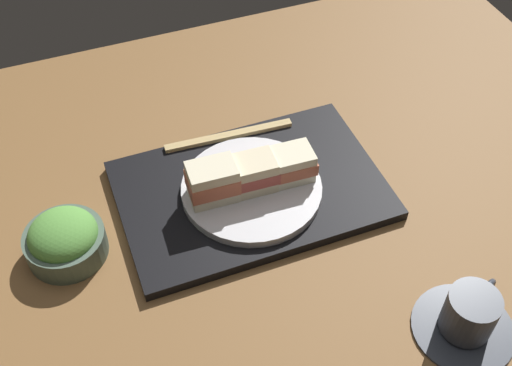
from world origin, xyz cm
name	(u,v)px	position (x,y,z in cm)	size (l,w,h in cm)	color
ground_plane	(245,216)	(0.00, 0.00, -1.50)	(140.00, 100.00, 3.00)	brown
serving_tray	(251,190)	(-2.03, -2.74, 0.86)	(40.99, 27.00, 1.72)	black
sandwich_plate	(252,189)	(-1.75, -1.65, 2.40)	(21.83, 21.83, 1.36)	silver
sandwich_near	(289,165)	(-7.87, -1.47, 5.67)	(7.92, 5.45, 5.18)	#EFE5C1
sandwich_middle	(251,174)	(-1.75, -1.65, 5.82)	(7.91, 5.39, 5.49)	beige
sandwich_far	(212,182)	(4.37, -1.83, 6.21)	(7.65, 5.48, 6.26)	#EFE5C1
salad_bowl	(64,239)	(26.95, -1.59, 3.08)	(11.67, 11.67, 6.87)	#4C6051
chopsticks_pair	(229,135)	(-2.58, -14.59, 2.07)	(22.06, 2.72, 0.70)	tan
coffee_cup	(468,316)	(-20.04, 29.84, 3.03)	(13.73, 13.73, 7.35)	#333842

